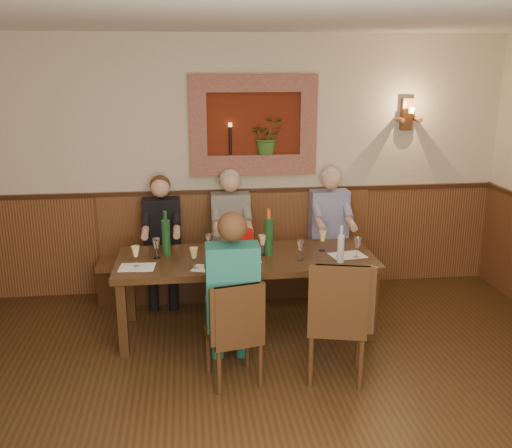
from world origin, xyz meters
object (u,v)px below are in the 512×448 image
Objects in this scene: dining_table at (246,264)px; chair_near_left at (234,352)px; bench at (237,265)px; wine_bottle_green_b at (166,237)px; wine_bottle_green_a at (269,235)px; person_bench_mid at (231,246)px; spittoon_bucket at (241,245)px; water_bottle at (341,248)px; chair_near_right at (336,343)px; person_chair_front at (232,308)px; person_bench_right at (330,243)px; person_bench_left at (163,251)px.

chair_near_left reaches higher than dining_table.
bench is 3.35× the size of chair_near_left.
wine_bottle_green_b is at bearing -133.35° from bench.
wine_bottle_green_a reaches higher than chair_near_left.
person_bench_mid reaches higher than wine_bottle_green_b.
spittoon_bucket is at bearing -136.32° from dining_table.
wine_bottle_green_a is at bearing 20.10° from spittoon_bucket.
water_bottle is at bearing -14.97° from wine_bottle_green_b.
chair_near_right is 3.82× the size of spittoon_bucket.
chair_near_right is at bearing -10.26° from person_chair_front.
dining_table is 1.01m from bench.
wine_bottle_green_a is at bearing 153.48° from water_bottle.
wine_bottle_green_a is at bearing -69.80° from person_bench_mid.
water_bottle is at bearing -99.70° from person_bench_right.
chair_near_right is at bearing -68.24° from person_bench_mid.
person_chair_front is 1.14m from wine_bottle_green_b.
person_bench_mid is at bearing 180.00° from person_bench_right.
person_bench_right is 3.36× the size of wine_bottle_green_b.
person_bench_mid is at bearing 125.49° from chair_near_right.
person_bench_right is at bearing 44.61° from wine_bottle_green_a.
wine_bottle_green_b is (-0.67, -0.68, 0.34)m from person_bench_mid.
water_bottle reaches higher than chair_near_right.
chair_near_left is 0.66× the size of person_bench_left.
dining_table is at bearing 138.06° from chair_near_right.
bench reaches higher than water_bottle.
person_chair_front is at bearing -60.05° from wine_bottle_green_b.
wine_bottle_green_a is 0.96m from wine_bottle_green_b.
person_bench_left is (-0.81, -0.10, 0.23)m from bench.
person_bench_left reaches higher than bench.
person_bench_left reaches higher than water_bottle.
chair_near_left is 1.87m from person_bench_left.
spittoon_bucket is (0.02, -0.89, 0.30)m from person_bench_mid.
wine_bottle_green_b is at bearing 165.03° from water_bottle.
person_bench_right is 4.10× the size of water_bottle.
person_chair_front reaches higher than water_bottle.
person_bench_mid is at bearing 129.52° from water_bottle.
wine_bottle_green_b is (-0.96, 0.11, -0.01)m from wine_bottle_green_a.
water_bottle is (0.83, -1.20, 0.56)m from bench.
spittoon_bucket is at bearing -140.37° from person_bench_right.
water_bottle is at bearing 87.18° from chair_near_right.
bench is at bearing 174.10° from person_bench_right.
bench reaches higher than dining_table.
spittoon_bucket reaches higher than dining_table.
chair_near_left is at bearing -102.01° from dining_table.
spittoon_bucket is 0.72m from wine_bottle_green_b.
bench is 2.90× the size of chair_near_right.
wine_bottle_green_b is at bearing -158.97° from person_bench_right.
bench is 8.71× the size of water_bottle.
chair_near_right is (0.83, -0.02, 0.04)m from chair_near_left.
person_chair_front is at bearing -126.98° from person_bench_right.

